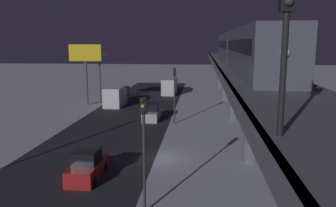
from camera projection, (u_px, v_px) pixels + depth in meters
ground_plane at (158, 158)px, 27.84m from camera, size 240.00×240.00×0.00m
avenue_asphalt at (89, 156)px, 28.38m from camera, size 11.00×104.32×0.01m
elevated_railway at (253, 87)px, 26.12m from camera, size 5.00×104.32×6.83m
subway_train at (242, 48)px, 34.77m from camera, size 2.94×36.87×3.40m
rail_signal at (286, 27)px, 8.41m from camera, size 0.36×0.41×4.00m
sedan_red at (87, 167)px, 23.72m from camera, size 1.91×4.24×1.97m
sedan_silver at (152, 113)px, 41.83m from camera, size 1.80×4.58×1.97m
box_truck at (117, 96)px, 51.49m from camera, size 2.40×7.40×2.80m
delivery_van at (170, 86)px, 62.96m from camera, size 2.40×7.40×2.80m
traffic_light_near at (144, 138)px, 18.33m from camera, size 0.32×0.44×6.40m
traffic_light_mid at (175, 87)px, 38.93m from camera, size 0.32×0.44×6.40m
commercial_billboard at (85, 59)px, 50.45m from camera, size 4.80×0.36×8.90m
street_lamp_far at (101, 72)px, 52.62m from camera, size 1.35×0.44×7.65m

